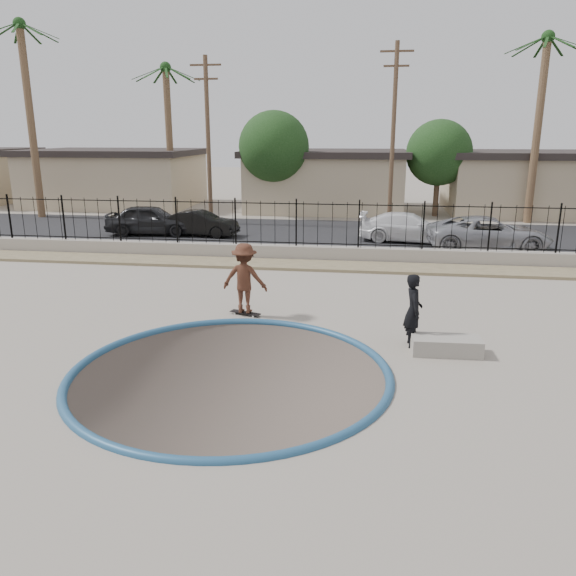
% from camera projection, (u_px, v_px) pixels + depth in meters
% --- Properties ---
extents(ground, '(120.00, 120.00, 2.20)m').
position_uv_depth(ground, '(301.00, 276.00, 24.86)').
color(ground, gray).
rests_on(ground, ground).
extents(bowl_pit, '(6.84, 6.84, 1.80)m').
position_uv_depth(bowl_pit, '(230.00, 373.00, 12.16)').
color(bowl_pit, '#4E413C').
rests_on(bowl_pit, ground).
extents(coping_ring, '(7.04, 7.04, 0.20)m').
position_uv_depth(coping_ring, '(230.00, 373.00, 12.16)').
color(coping_ring, navy).
rests_on(coping_ring, ground).
extents(rock_strip, '(42.00, 1.60, 0.11)m').
position_uv_depth(rock_strip, '(293.00, 265.00, 21.88)').
color(rock_strip, '#9C8C66').
rests_on(rock_strip, ground).
extents(retaining_wall, '(42.00, 0.45, 0.60)m').
position_uv_depth(retaining_wall, '(296.00, 253.00, 22.86)').
color(retaining_wall, '#9B9488').
rests_on(retaining_wall, ground).
extents(fence, '(40.00, 0.04, 1.80)m').
position_uv_depth(fence, '(296.00, 224.00, 22.54)').
color(fence, black).
rests_on(fence, retaining_wall).
extents(street, '(90.00, 8.00, 0.04)m').
position_uv_depth(street, '(312.00, 232.00, 29.33)').
color(street, black).
rests_on(street, ground).
extents(house_west, '(11.60, 8.60, 3.90)m').
position_uv_depth(house_west, '(116.00, 177.00, 39.89)').
color(house_west, tan).
rests_on(house_west, ground).
extents(house_center, '(10.60, 8.60, 3.90)m').
position_uv_depth(house_center, '(326.00, 179.00, 37.87)').
color(house_center, tan).
rests_on(house_center, ground).
extents(house_east, '(12.60, 8.60, 3.90)m').
position_uv_depth(house_east, '(544.00, 182.00, 35.98)').
color(house_east, tan).
rests_on(house_east, ground).
extents(palm_left, '(2.30, 2.30, 11.30)m').
position_uv_depth(palm_left, '(26.00, 80.00, 32.36)').
color(palm_left, brown).
rests_on(palm_left, ground).
extents(palm_mid, '(2.30, 2.30, 9.30)m').
position_uv_depth(palm_mid, '(168.00, 105.00, 35.57)').
color(palm_mid, brown).
rests_on(palm_mid, ground).
extents(palm_right, '(2.30, 2.30, 10.30)m').
position_uv_depth(palm_right, '(542.00, 89.00, 30.52)').
color(palm_right, brown).
rests_on(palm_right, ground).
extents(utility_pole_left, '(1.70, 0.24, 9.00)m').
position_uv_depth(utility_pole_left, '(208.00, 139.00, 30.79)').
color(utility_pole_left, '#473323').
rests_on(utility_pole_left, ground).
extents(utility_pole_mid, '(1.70, 0.24, 9.50)m').
position_uv_depth(utility_pole_mid, '(393.00, 134.00, 29.38)').
color(utility_pole_mid, '#473323').
rests_on(utility_pole_mid, ground).
extents(street_tree_left, '(4.32, 4.32, 6.36)m').
position_uv_depth(street_tree_left, '(274.00, 147.00, 34.34)').
color(street_tree_left, '#473323').
rests_on(street_tree_left, ground).
extents(street_tree_mid, '(3.96, 3.96, 5.83)m').
position_uv_depth(street_tree_mid, '(439.00, 153.00, 34.04)').
color(street_tree_mid, '#473323').
rests_on(street_tree_mid, ground).
extents(skater, '(1.33, 0.83, 1.98)m').
position_uv_depth(skater, '(245.00, 282.00, 15.78)').
color(skater, brown).
rests_on(skater, ground).
extents(skateboard, '(0.94, 0.52, 0.08)m').
position_uv_depth(skateboard, '(245.00, 313.00, 16.03)').
color(skateboard, black).
rests_on(skateboard, ground).
extents(videographer, '(0.50, 0.70, 1.80)m').
position_uv_depth(videographer, '(413.00, 310.00, 13.52)').
color(videographer, black).
rests_on(videographer, ground).
extents(concrete_ledge, '(1.62, 0.75, 0.40)m').
position_uv_depth(concrete_ledge, '(446.00, 345.00, 13.20)').
color(concrete_ledge, gray).
rests_on(concrete_ledge, ground).
extents(car_a, '(4.58, 2.20, 1.51)m').
position_uv_depth(car_a, '(151.00, 220.00, 28.29)').
color(car_a, black).
rests_on(car_a, street).
extents(car_b, '(3.89, 1.68, 1.25)m').
position_uv_depth(car_b, '(200.00, 223.00, 27.98)').
color(car_b, black).
rests_on(car_b, street).
extents(car_c, '(4.74, 2.25, 1.33)m').
position_uv_depth(car_c, '(408.00, 227.00, 26.55)').
color(car_c, white).
rests_on(car_c, street).
extents(car_d, '(5.39, 2.71, 1.47)m').
position_uv_depth(car_d, '(489.00, 233.00, 24.60)').
color(car_d, '#9899A0').
rests_on(car_d, street).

